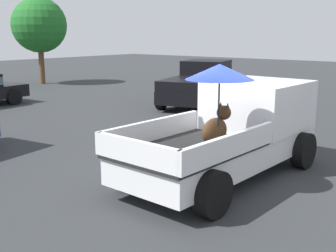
# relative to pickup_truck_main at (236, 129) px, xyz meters

# --- Properties ---
(ground_plane) EXTENTS (80.00, 80.00, 0.00)m
(ground_plane) POSITION_rel_pickup_truck_main_xyz_m (-0.45, 0.04, -0.98)
(ground_plane) COLOR #2D3033
(pickup_truck_main) EXTENTS (5.12, 2.42, 2.41)m
(pickup_truck_main) POSITION_rel_pickup_truck_main_xyz_m (0.00, 0.00, 0.00)
(pickup_truck_main) COLOR black
(pickup_truck_main) RESTS_ON ground
(pickup_truck_far) EXTENTS (5.11, 3.16, 1.80)m
(pickup_truck_far) POSITION_rel_pickup_truck_main_xyz_m (7.08, 5.81, -0.10)
(pickup_truck_far) COLOR black
(pickup_truck_far) RESTS_ON ground
(tree_by_lot) EXTENTS (3.20, 3.20, 5.04)m
(tree_by_lot) POSITION_rel_pickup_truck_main_xyz_m (7.56, 17.51, 2.45)
(tree_by_lot) COLOR brown
(tree_by_lot) RESTS_ON ground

